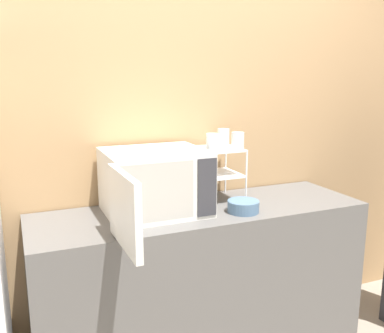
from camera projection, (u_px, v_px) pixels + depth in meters
The scene contains 8 objects.
wall_back at pixel (180, 126), 2.50m from camera, with size 8.00×0.06×2.60m.
counter at pixel (201, 284), 2.39m from camera, with size 1.81×0.56×0.89m.
microwave at pixel (154, 183), 2.18m from camera, with size 0.54×0.82×0.33m.
dish_rack at pixel (218, 162), 2.42m from camera, with size 0.24×0.26×0.30m.
glass_front_left at pixel (213, 142), 2.30m from camera, with size 0.07×0.07×0.09m.
glass_back_right at pixel (223, 137), 2.50m from camera, with size 0.07×0.07×0.09m.
glass_front_right at pixel (238, 141), 2.35m from camera, with size 0.07×0.07×0.09m.
bowl at pixel (243, 207), 2.24m from camera, with size 0.17×0.17×0.06m.
Camera 1 is at (-0.91, -1.73, 1.59)m, focal length 40.00 mm.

